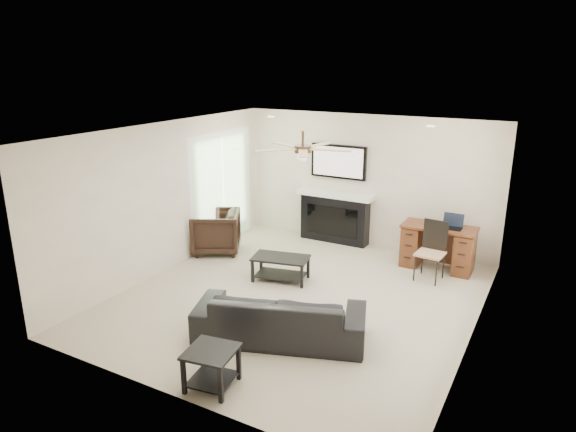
% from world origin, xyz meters
% --- Properties ---
extents(room_shell, '(5.50, 5.54, 2.52)m').
position_xyz_m(room_shell, '(0.19, 0.08, 1.68)').
color(room_shell, '#BFAD99').
rests_on(room_shell, ground).
extents(sofa, '(2.32, 1.51, 0.63)m').
position_xyz_m(sofa, '(0.34, -1.16, 0.32)').
color(sofa, black).
rests_on(sofa, ground).
extents(armchair, '(1.16, 1.16, 0.79)m').
position_xyz_m(armchair, '(-2.26, 0.99, 0.39)').
color(armchair, black).
rests_on(armchair, ground).
extents(coffee_table, '(0.99, 0.69, 0.40)m').
position_xyz_m(coffee_table, '(-0.56, 0.44, 0.20)').
color(coffee_table, black).
rests_on(coffee_table, ground).
extents(end_table_near, '(0.59, 0.59, 0.45)m').
position_xyz_m(end_table_near, '(0.19, -2.41, 0.23)').
color(end_table_near, black).
rests_on(end_table_near, ground).
extents(end_table_left, '(0.59, 0.59, 0.45)m').
position_xyz_m(end_table_left, '(-2.81, -0.06, 0.23)').
color(end_table_left, black).
rests_on(end_table_left, ground).
extents(fireplace_unit, '(1.52, 0.34, 1.91)m').
position_xyz_m(fireplace_unit, '(-0.56, 2.58, 0.95)').
color(fireplace_unit, black).
rests_on(fireplace_unit, ground).
extents(desk, '(1.22, 0.56, 0.76)m').
position_xyz_m(desk, '(1.55, 2.16, 0.38)').
color(desk, '#421F10').
rests_on(desk, ground).
extents(desk_chair, '(0.46, 0.48, 0.97)m').
position_xyz_m(desk_chair, '(1.55, 1.61, 0.48)').
color(desk_chair, black).
rests_on(desk_chair, ground).
extents(laptop, '(0.33, 0.24, 0.23)m').
position_xyz_m(laptop, '(1.75, 2.14, 0.88)').
color(laptop, black).
rests_on(laptop, desk).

